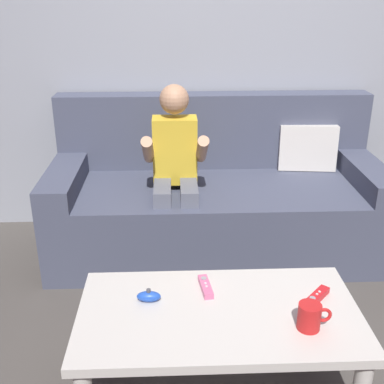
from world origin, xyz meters
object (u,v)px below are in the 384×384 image
at_px(couch, 217,199).
at_px(person_seated_on_couch, 175,168).
at_px(coffee_table, 219,324).
at_px(coffee_mug, 310,317).
at_px(nunchuk_blue, 149,296).
at_px(game_remote_red_near_edge, 317,297).
at_px(game_remote_pink_far_corner, 206,287).

xyz_separation_m(couch, person_seated_on_couch, (-0.25, -0.19, 0.27)).
bearing_deg(coffee_table, coffee_mug, -19.87).
relative_size(couch, nunchuk_blue, 20.70).
xyz_separation_m(couch, game_remote_red_near_edge, (0.27, -1.15, 0.10)).
bearing_deg(person_seated_on_couch, game_remote_red_near_edge, -61.55).
relative_size(couch, game_remote_red_near_edge, 14.95).
relative_size(nunchuk_blue, coffee_mug, 0.78).
bearing_deg(game_remote_pink_far_corner, person_seated_on_couch, 96.93).
bearing_deg(nunchuk_blue, game_remote_red_near_edge, -1.51).
bearing_deg(person_seated_on_couch, nunchuk_blue, -96.70).
xyz_separation_m(coffee_table, game_remote_pink_far_corner, (-0.04, 0.14, 0.07)).
distance_m(person_seated_on_couch, nunchuk_blue, 0.96).
bearing_deg(couch, coffee_mug, -81.39).
bearing_deg(game_remote_red_near_edge, couch, 103.34).
xyz_separation_m(nunchuk_blue, game_remote_pink_far_corner, (0.22, 0.07, -0.01)).
height_order(game_remote_red_near_edge, coffee_mug, coffee_mug).
height_order(person_seated_on_couch, game_remote_red_near_edge, person_seated_on_couch).
relative_size(game_remote_red_near_edge, game_remote_pink_far_corner, 0.89).
distance_m(couch, nunchuk_blue, 1.19).
distance_m(person_seated_on_couch, game_remote_red_near_edge, 1.11).
bearing_deg(nunchuk_blue, coffee_mug, -17.88).
height_order(person_seated_on_couch, coffee_table, person_seated_on_couch).
bearing_deg(coffee_mug, person_seated_on_couch, 111.68).
xyz_separation_m(person_seated_on_couch, coffee_mug, (0.45, -1.12, -0.14)).
height_order(coffee_table, game_remote_red_near_edge, game_remote_red_near_edge).
bearing_deg(couch, nunchuk_blue, -107.59).
height_order(couch, coffee_mug, couch).
bearing_deg(coffee_mug, game_remote_pink_far_corner, 143.95).
xyz_separation_m(person_seated_on_couch, nunchuk_blue, (-0.11, -0.94, -0.16)).
height_order(game_remote_red_near_edge, nunchuk_blue, nunchuk_blue).
bearing_deg(game_remote_pink_far_corner, coffee_table, -74.04).
relative_size(couch, game_remote_pink_far_corner, 13.27).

